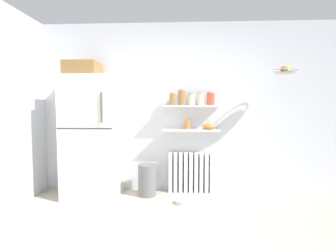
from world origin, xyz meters
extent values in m
plane|color=#B2A893|center=(0.00, 0.50, 0.00)|extent=(7.04, 7.04, 0.00)
cube|color=silver|center=(0.00, 2.05, 1.30)|extent=(7.04, 0.10, 2.60)
cube|color=silver|center=(-1.34, 1.69, 0.88)|extent=(0.77, 0.63, 1.76)
cube|color=#262628|center=(-1.34, 1.37, 1.03)|extent=(0.75, 0.01, 0.01)
cylinder|color=#4C4C51|center=(-1.09, 1.35, 1.31)|extent=(0.02, 0.02, 0.40)
cube|color=olive|center=(-1.45, 1.69, 1.86)|extent=(0.46, 0.44, 0.20)
cube|color=white|center=(-0.20, 1.92, 0.31)|extent=(0.06, 0.12, 0.62)
cube|color=white|center=(-0.12, 1.92, 0.31)|extent=(0.06, 0.12, 0.62)
cube|color=white|center=(-0.04, 1.92, 0.31)|extent=(0.06, 0.12, 0.62)
cube|color=white|center=(0.04, 1.92, 0.31)|extent=(0.06, 0.12, 0.62)
cube|color=white|center=(0.12, 1.92, 0.31)|extent=(0.06, 0.12, 0.62)
cube|color=white|center=(0.20, 1.92, 0.31)|extent=(0.06, 0.12, 0.62)
cube|color=white|center=(0.28, 1.92, 0.31)|extent=(0.06, 0.12, 0.62)
cube|color=white|center=(0.35, 1.92, 0.31)|extent=(0.06, 0.12, 0.62)
cube|color=white|center=(0.43, 1.92, 0.31)|extent=(0.06, 0.12, 0.62)
cube|color=white|center=(0.12, 1.89, 0.97)|extent=(0.86, 0.22, 0.02)
cube|color=white|center=(0.12, 1.89, 1.33)|extent=(0.86, 0.22, 0.02)
cylinder|color=olive|center=(-0.17, 1.89, 1.43)|extent=(0.09, 0.09, 0.17)
cylinder|color=gray|center=(-0.17, 1.89, 1.52)|extent=(0.08, 0.08, 0.02)
cylinder|color=olive|center=(-0.03, 1.89, 1.45)|extent=(0.11, 0.11, 0.22)
cylinder|color=gray|center=(-0.03, 1.89, 1.57)|extent=(0.10, 0.10, 0.02)
cylinder|color=beige|center=(0.12, 1.89, 1.42)|extent=(0.10, 0.10, 0.16)
cylinder|color=gray|center=(0.12, 1.89, 1.51)|extent=(0.09, 0.09, 0.02)
cylinder|color=beige|center=(0.26, 1.89, 1.43)|extent=(0.10, 0.10, 0.17)
cylinder|color=gray|center=(0.26, 1.89, 1.53)|extent=(0.09, 0.09, 0.02)
cylinder|color=#C64C38|center=(0.40, 1.89, 1.43)|extent=(0.11, 0.11, 0.18)
cylinder|color=gray|center=(0.40, 1.89, 1.53)|extent=(0.11, 0.11, 0.02)
cylinder|color=#CC7033|center=(0.06, 1.89, 1.06)|extent=(0.08, 0.08, 0.16)
ellipsoid|color=orange|center=(0.38, 1.89, 1.02)|extent=(0.19, 0.19, 0.08)
cylinder|color=slate|center=(-0.54, 1.73, 0.23)|extent=(0.27, 0.27, 0.47)
cylinder|color=#B7B7BC|center=(-0.01, 1.43, 0.03)|extent=(0.20, 0.20, 0.05)
torus|color=#B2B2B7|center=(1.39, 1.64, 1.82)|extent=(0.34, 0.34, 0.01)
cylinder|color=#A8A8AD|center=(1.39, 1.64, 1.78)|extent=(0.27, 0.27, 0.01)
sphere|color=gold|center=(1.42, 1.64, 1.83)|extent=(0.09, 0.09, 0.09)
sphere|color=red|center=(1.39, 1.70, 1.83)|extent=(0.08, 0.08, 0.08)
sphere|color=red|center=(1.36, 1.64, 1.83)|extent=(0.08, 0.08, 0.08)
sphere|color=#7FAD38|center=(1.39, 1.60, 1.83)|extent=(0.08, 0.08, 0.08)
ellipsoid|color=yellow|center=(1.43, 1.61, 1.82)|extent=(0.13, 0.17, 0.07)
camera|label=1|loc=(-0.03, -2.06, 1.32)|focal=27.95mm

